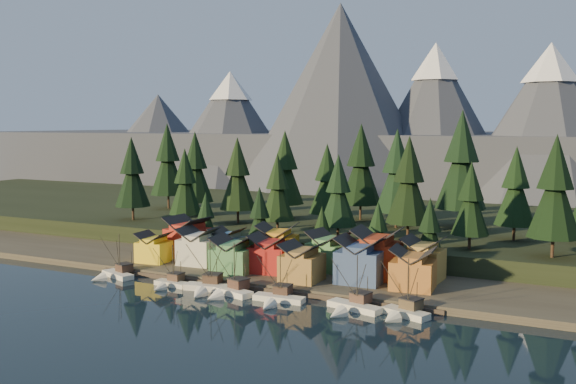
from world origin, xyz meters
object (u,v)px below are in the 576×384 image
at_px(boat_3, 228,284).
at_px(boat_5, 351,301).
at_px(boat_1, 169,278).
at_px(house_front_0, 154,246).
at_px(boat_0, 114,269).
at_px(house_back_1, 227,244).
at_px(house_back_0, 188,236).
at_px(house_front_1, 198,245).
at_px(boat_2, 207,281).
at_px(boat_6, 403,305).
at_px(boat_4, 277,293).

relative_size(boat_3, boat_5, 0.99).
height_order(boat_1, house_front_0, boat_1).
bearing_deg(boat_0, house_back_1, 69.88).
distance_m(boat_1, house_back_0, 24.97).
bearing_deg(boat_5, boat_1, -165.20).
xyz_separation_m(boat_3, house_back_1, (-14.01, 22.67, 3.37)).
height_order(boat_3, house_back_0, house_back_0).
height_order(boat_3, house_front_1, boat_3).
relative_size(boat_2, boat_6, 1.01).
distance_m(boat_0, house_front_0, 12.97).
height_order(boat_3, boat_4, boat_3).
bearing_deg(boat_0, house_front_1, 68.26).
bearing_deg(boat_0, house_front_0, 101.11).
bearing_deg(boat_3, house_back_0, 155.60).
bearing_deg(boat_5, boat_3, -163.82).
relative_size(boat_3, boat_6, 1.01).
bearing_deg(house_back_1, house_front_0, -151.77).
xyz_separation_m(house_front_1, house_back_1, (4.30, 6.05, -0.39)).
xyz_separation_m(boat_3, house_front_0, (-29.60, 14.12, 2.92)).
distance_m(boat_2, house_back_1, 23.60).
distance_m(boat_2, boat_3, 5.83).
bearing_deg(house_front_0, boat_4, -24.45).
distance_m(boat_1, house_back_1, 22.40).
xyz_separation_m(boat_0, house_back_0, (5.77, 21.10, 4.69)).
bearing_deg(boat_0, boat_2, 17.74).
distance_m(boat_2, boat_4, 16.95).
bearing_deg(boat_5, house_front_0, -178.78).
relative_size(boat_0, boat_1, 1.12).
xyz_separation_m(boat_3, boat_5, (26.31, 0.64, -0.29)).
bearing_deg(house_back_0, boat_6, -13.63).
relative_size(boat_6, house_front_0, 1.53).
xyz_separation_m(boat_3, boat_4, (11.14, -0.27, -0.39)).
bearing_deg(boat_4, boat_6, 0.27).
xyz_separation_m(boat_2, house_back_1, (-8.24, 21.83, 3.49)).
bearing_deg(house_back_0, house_front_1, -34.10).
bearing_deg(boat_1, house_front_1, 104.55).
bearing_deg(boat_6, house_back_0, -179.78).
bearing_deg(boat_4, house_front_1, 147.40).
distance_m(boat_4, house_back_0, 43.73).
bearing_deg(boat_3, boat_0, -165.90).
xyz_separation_m(boat_2, boat_3, (5.77, -0.84, 0.13)).
distance_m(boat_4, boat_5, 15.19).
height_order(boat_2, house_back_1, boat_2).
bearing_deg(boat_5, boat_0, -166.26).
bearing_deg(boat_1, house_front_0, 140.53).
height_order(boat_1, house_front_1, house_front_1).
xyz_separation_m(boat_2, house_back_0, (-19.93, 21.95, 4.57)).
distance_m(boat_6, house_back_1, 54.69).
relative_size(boat_0, house_front_1, 1.23).
xyz_separation_m(boat_0, boat_2, (25.70, -0.85, 0.13)).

